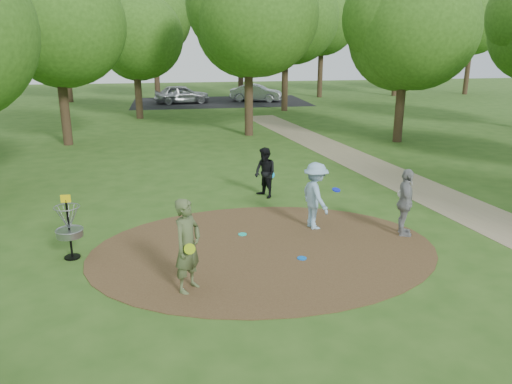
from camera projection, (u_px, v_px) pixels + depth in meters
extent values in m
plane|color=#2D5119|center=(264.00, 250.00, 12.07)|extent=(100.00, 100.00, 0.00)
cylinder|color=#47301C|center=(264.00, 249.00, 12.06)|extent=(8.40, 8.40, 0.02)
cube|color=#8C7A5B|center=(464.00, 208.00, 15.01)|extent=(7.55, 39.89, 0.01)
cube|color=black|center=(220.00, 102.00, 40.66)|extent=(14.00, 8.00, 0.01)
imported|color=#4E5D35|center=(188.00, 246.00, 9.85)|extent=(0.80, 0.84, 1.94)
cylinder|color=#B0D217|center=(190.00, 249.00, 9.57)|extent=(0.22, 0.07, 0.22)
imported|color=#90B8D7|center=(315.00, 196.00, 13.20)|extent=(0.88, 1.27, 1.81)
cylinder|color=#0C1AD3|center=(336.00, 190.00, 13.22)|extent=(0.29, 0.29, 0.08)
imported|color=black|center=(265.00, 173.00, 15.87)|extent=(0.91, 0.98, 1.61)
cylinder|color=#0DAEEC|center=(271.00, 175.00, 15.97)|extent=(0.23, 0.10, 0.22)
imported|color=gray|center=(405.00, 203.00, 12.72)|extent=(0.75, 1.12, 1.77)
cylinder|color=white|center=(401.00, 194.00, 12.64)|extent=(0.23, 0.10, 0.22)
cylinder|color=#1AD0B8|center=(242.00, 234.00, 12.95)|extent=(0.22, 0.22, 0.02)
cylinder|color=blue|center=(302.00, 258.00, 11.53)|extent=(0.22, 0.22, 0.02)
cylinder|color=red|center=(189.00, 234.00, 12.96)|extent=(0.22, 0.22, 0.02)
imported|color=#969A9D|center=(182.00, 94.00, 39.42)|extent=(4.47, 2.21, 1.46)
imported|color=#9DA0A4|center=(256.00, 93.00, 40.76)|extent=(4.43, 2.81, 1.38)
cylinder|color=black|center=(69.00, 231.00, 11.42)|extent=(0.05, 0.05, 1.35)
cylinder|color=black|center=(72.00, 257.00, 11.61)|extent=(0.36, 0.36, 0.04)
cylinder|color=gray|center=(70.00, 233.00, 11.44)|extent=(0.60, 0.60, 0.16)
torus|color=gray|center=(69.00, 230.00, 11.41)|extent=(0.63, 0.63, 0.03)
torus|color=gray|center=(67.00, 207.00, 11.25)|extent=(0.58, 0.58, 0.02)
cube|color=yellow|center=(66.00, 199.00, 11.19)|extent=(0.22, 0.02, 0.18)
cylinder|color=#332316|center=(64.00, 105.00, 23.56)|extent=(0.44, 0.44, 3.80)
sphere|color=#2D5316|center=(56.00, 29.00, 22.56)|extent=(5.55, 5.55, 5.55)
cylinder|color=#332316|center=(249.00, 95.00, 25.91)|extent=(0.44, 0.44, 4.18)
sphere|color=#2D5316|center=(248.00, 19.00, 24.81)|extent=(6.07, 6.07, 6.07)
cylinder|color=#332316|center=(400.00, 105.00, 24.31)|extent=(0.44, 0.44, 3.61)
sphere|color=#2D5316|center=(406.00, 33.00, 23.33)|extent=(5.66, 5.66, 5.66)
cylinder|color=#332316|center=(138.00, 91.00, 31.64)|extent=(0.44, 0.44, 3.42)
sphere|color=#2D5316|center=(135.00, 40.00, 30.73)|extent=(5.15, 5.15, 5.15)
cylinder|color=#332316|center=(285.00, 79.00, 35.02)|extent=(0.44, 0.44, 4.37)
sphere|color=#2D5316|center=(286.00, 21.00, 33.88)|extent=(6.20, 6.20, 6.20)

